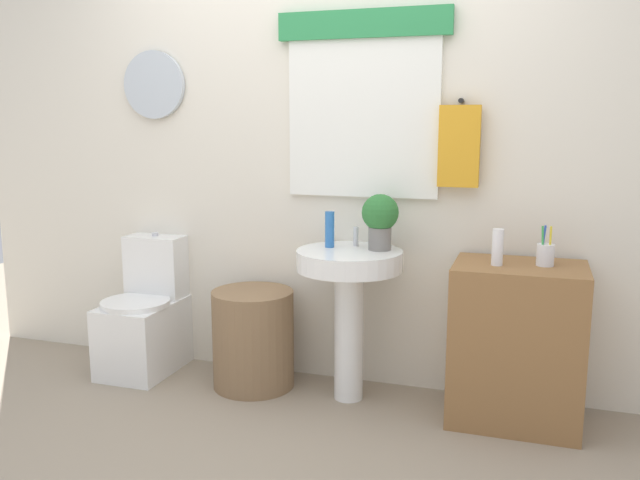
# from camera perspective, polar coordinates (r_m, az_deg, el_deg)

# --- Properties ---
(ground_plane) EXTENTS (8.00, 8.00, 0.00)m
(ground_plane) POSITION_cam_1_polar(r_m,az_deg,el_deg) (2.90, -6.80, -19.19)
(ground_plane) COLOR gray
(back_wall) EXTENTS (4.40, 0.18, 2.60)m
(back_wall) POSITION_cam_1_polar(r_m,az_deg,el_deg) (3.60, 0.57, 8.40)
(back_wall) COLOR silver
(back_wall) RESTS_ON ground_plane
(toilet) EXTENTS (0.38, 0.51, 0.78)m
(toilet) POSITION_cam_1_polar(r_m,az_deg,el_deg) (3.96, -14.76, -6.63)
(toilet) COLOR white
(toilet) RESTS_ON ground_plane
(laundry_hamper) EXTENTS (0.44, 0.44, 0.53)m
(laundry_hamper) POSITION_cam_1_polar(r_m,az_deg,el_deg) (3.62, -5.77, -8.45)
(laundry_hamper) COLOR #846647
(laundry_hamper) RESTS_ON ground_plane
(pedestal_sink) EXTENTS (0.54, 0.54, 0.78)m
(pedestal_sink) POSITION_cam_1_polar(r_m,az_deg,el_deg) (3.35, 2.54, -4.02)
(pedestal_sink) COLOR white
(pedestal_sink) RESTS_ON ground_plane
(faucet) EXTENTS (0.03, 0.03, 0.10)m
(faucet) POSITION_cam_1_polar(r_m,az_deg,el_deg) (3.42, 3.11, 0.30)
(faucet) COLOR silver
(faucet) RESTS_ON pedestal_sink
(wooden_cabinet) EXTENTS (0.60, 0.44, 0.76)m
(wooden_cabinet) POSITION_cam_1_polar(r_m,az_deg,el_deg) (3.30, 16.54, -8.56)
(wooden_cabinet) COLOR olive
(wooden_cabinet) RESTS_ON ground_plane
(soap_bottle) EXTENTS (0.05, 0.05, 0.18)m
(soap_bottle) POSITION_cam_1_polar(r_m,az_deg,el_deg) (3.38, 0.84, 0.92)
(soap_bottle) COLOR #2D6BB7
(soap_bottle) RESTS_ON pedestal_sink
(potted_plant) EXTENTS (0.18, 0.18, 0.28)m
(potted_plant) POSITION_cam_1_polar(r_m,az_deg,el_deg) (3.31, 5.20, 1.93)
(potted_plant) COLOR slate
(potted_plant) RESTS_ON pedestal_sink
(lotion_bottle) EXTENTS (0.05, 0.05, 0.17)m
(lotion_bottle) POSITION_cam_1_polar(r_m,az_deg,el_deg) (3.15, 15.04, -0.60)
(lotion_bottle) COLOR white
(lotion_bottle) RESTS_ON wooden_cabinet
(toothbrush_cup) EXTENTS (0.08, 0.08, 0.19)m
(toothbrush_cup) POSITION_cam_1_polar(r_m,az_deg,el_deg) (3.21, 18.83, -1.17)
(toothbrush_cup) COLOR silver
(toothbrush_cup) RESTS_ON wooden_cabinet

